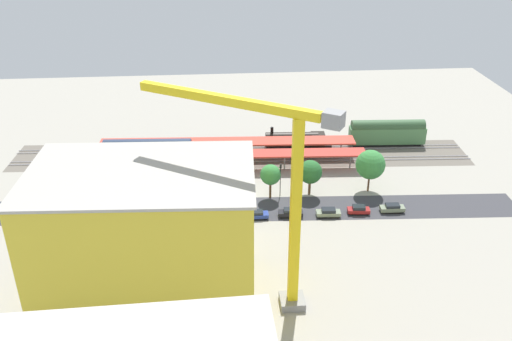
{
  "coord_description": "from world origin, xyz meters",
  "views": [
    {
      "loc": [
        6.03,
        96.49,
        54.95
      ],
      "look_at": [
        -1.53,
        3.35,
        7.52
      ],
      "focal_mm": 38.96,
      "sensor_mm": 36.0,
      "label": 1
    }
  ],
  "objects_px": {
    "platform_canopy_near": "(218,154)",
    "parked_car_4": "(256,215)",
    "traffic_light": "(280,175)",
    "box_truck_2": "(96,236)",
    "passenger_coach": "(387,132)",
    "parked_car_1": "(359,210)",
    "street_tree_3": "(370,165)",
    "parked_car_3": "(291,213)",
    "street_tree_2": "(310,172)",
    "parked_car_2": "(328,213)",
    "box_truck_1": "(178,227)",
    "locomotive": "(298,140)",
    "street_tree_1": "(270,175)",
    "box_truck_0": "(214,229)",
    "street_tree_0": "(71,184)",
    "platform_canopy_far": "(228,142)",
    "tower_crane": "(276,187)",
    "parked_car_0": "(392,208)",
    "freight_coach_far": "(148,151)",
    "construction_building": "(146,239)"
  },
  "relations": [
    {
      "from": "box_truck_1",
      "to": "traffic_light",
      "type": "bearing_deg",
      "value": -147.41
    },
    {
      "from": "parked_car_3",
      "to": "street_tree_1",
      "type": "distance_m",
      "value": 9.16
    },
    {
      "from": "platform_canopy_near",
      "to": "box_truck_2",
      "type": "xyz_separation_m",
      "value": [
        21.5,
        27.01,
        -2.04
      ]
    },
    {
      "from": "locomotive",
      "to": "passenger_coach",
      "type": "relative_size",
      "value": 0.87
    },
    {
      "from": "street_tree_1",
      "to": "street_tree_2",
      "type": "bearing_deg",
      "value": -175.02
    },
    {
      "from": "box_truck_2",
      "to": "parked_car_2",
      "type": "bearing_deg",
      "value": -171.86
    },
    {
      "from": "parked_car_4",
      "to": "traffic_light",
      "type": "bearing_deg",
      "value": -125.02
    },
    {
      "from": "box_truck_1",
      "to": "street_tree_1",
      "type": "bearing_deg",
      "value": -145.13
    },
    {
      "from": "platform_canopy_near",
      "to": "parked_car_4",
      "type": "distance_m",
      "value": 21.88
    },
    {
      "from": "parked_car_0",
      "to": "box_truck_1",
      "type": "bearing_deg",
      "value": 6.99
    },
    {
      "from": "passenger_coach",
      "to": "parked_car_4",
      "type": "bearing_deg",
      "value": 42.23
    },
    {
      "from": "box_truck_2",
      "to": "street_tree_0",
      "type": "xyz_separation_m",
      "value": [
        7.04,
        -14.57,
        2.66
      ]
    },
    {
      "from": "platform_canopy_far",
      "to": "box_truck_0",
      "type": "distance_m",
      "value": 33.27
    },
    {
      "from": "parked_car_3",
      "to": "street_tree_0",
      "type": "relative_size",
      "value": 0.71
    },
    {
      "from": "box_truck_2",
      "to": "parked_car_1",
      "type": "bearing_deg",
      "value": -172.25
    },
    {
      "from": "parked_car_1",
      "to": "street_tree_3",
      "type": "distance_m",
      "value": 10.88
    },
    {
      "from": "parked_car_3",
      "to": "parked_car_2",
      "type": "bearing_deg",
      "value": 175.93
    },
    {
      "from": "street_tree_3",
      "to": "tower_crane",
      "type": "bearing_deg",
      "value": 54.27
    },
    {
      "from": "parked_car_3",
      "to": "parked_car_4",
      "type": "xyz_separation_m",
      "value": [
        6.55,
        0.11,
        -0.03
      ]
    },
    {
      "from": "parked_car_2",
      "to": "traffic_light",
      "type": "distance_m",
      "value": 12.26
    },
    {
      "from": "platform_canopy_far",
      "to": "parked_car_4",
      "type": "distance_m",
      "value": 27.8
    },
    {
      "from": "freight_coach_far",
      "to": "street_tree_2",
      "type": "xyz_separation_m",
      "value": [
        -33.43,
        16.4,
        1.84
      ]
    },
    {
      "from": "parked_car_2",
      "to": "box_truck_0",
      "type": "height_order",
      "value": "box_truck_0"
    },
    {
      "from": "platform_canopy_near",
      "to": "street_tree_1",
      "type": "bearing_deg",
      "value": 127.58
    },
    {
      "from": "parked_car_3",
      "to": "street_tree_2",
      "type": "height_order",
      "value": "street_tree_2"
    },
    {
      "from": "traffic_light",
      "to": "platform_canopy_near",
      "type": "bearing_deg",
      "value": -46.76
    },
    {
      "from": "passenger_coach",
      "to": "parked_car_1",
      "type": "bearing_deg",
      "value": 64.86
    },
    {
      "from": "passenger_coach",
      "to": "construction_building",
      "type": "bearing_deg",
      "value": 45.35
    },
    {
      "from": "traffic_light",
      "to": "box_truck_2",
      "type": "bearing_deg",
      "value": 22.92
    },
    {
      "from": "street_tree_0",
      "to": "street_tree_3",
      "type": "relative_size",
      "value": 0.74
    },
    {
      "from": "box_truck_0",
      "to": "street_tree_1",
      "type": "xyz_separation_m",
      "value": [
        -11.28,
        -13.28,
        3.37
      ]
    },
    {
      "from": "tower_crane",
      "to": "street_tree_3",
      "type": "xyz_separation_m",
      "value": [
        -22.83,
        -31.73,
        -13.23
      ]
    },
    {
      "from": "parked_car_1",
      "to": "parked_car_4",
      "type": "height_order",
      "value": "parked_car_1"
    },
    {
      "from": "platform_canopy_near",
      "to": "box_truck_0",
      "type": "xyz_separation_m",
      "value": [
        1.21,
        26.36,
        -2.07
      ]
    },
    {
      "from": "platform_canopy_far",
      "to": "parked_car_3",
      "type": "height_order",
      "value": "platform_canopy_far"
    },
    {
      "from": "parked_car_2",
      "to": "box_truck_0",
      "type": "bearing_deg",
      "value": 13.93
    },
    {
      "from": "parked_car_0",
      "to": "parked_car_4",
      "type": "height_order",
      "value": "parked_car_0"
    },
    {
      "from": "street_tree_2",
      "to": "box_truck_1",
      "type": "bearing_deg",
      "value": 26.88
    },
    {
      "from": "parked_car_4",
      "to": "box_truck_1",
      "type": "relative_size",
      "value": 0.54
    },
    {
      "from": "street_tree_3",
      "to": "traffic_light",
      "type": "height_order",
      "value": "street_tree_3"
    },
    {
      "from": "street_tree_2",
      "to": "street_tree_3",
      "type": "distance_m",
      "value": 12.24
    },
    {
      "from": "box_truck_0",
      "to": "street_tree_0",
      "type": "height_order",
      "value": "street_tree_0"
    },
    {
      "from": "parked_car_0",
      "to": "parked_car_1",
      "type": "bearing_deg",
      "value": 0.79
    },
    {
      "from": "parked_car_1",
      "to": "box_truck_1",
      "type": "relative_size",
      "value": 0.49
    },
    {
      "from": "platform_canopy_near",
      "to": "traffic_light",
      "type": "relative_size",
      "value": 8.94
    },
    {
      "from": "platform_canopy_near",
      "to": "box_truck_0",
      "type": "bearing_deg",
      "value": 87.36
    },
    {
      "from": "parked_car_4",
      "to": "street_tree_1",
      "type": "relative_size",
      "value": 0.66
    },
    {
      "from": "freight_coach_far",
      "to": "box_truck_0",
      "type": "bearing_deg",
      "value": 115.0
    },
    {
      "from": "platform_canopy_far",
      "to": "street_tree_0",
      "type": "bearing_deg",
      "value": 31.75
    },
    {
      "from": "box_truck_0",
      "to": "street_tree_3",
      "type": "distance_m",
      "value": 34.88
    }
  ]
}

